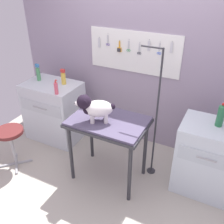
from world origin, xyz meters
TOP-DOWN VIEW (x-y plane):
  - ground at (0.00, 0.00)m, footprint 4.40×4.00m
  - rear_wall_panel at (-0.00, 1.28)m, footprint 4.00×0.11m
  - grooming_table at (-0.06, 0.30)m, footprint 0.90×0.60m
  - grooming_arm at (0.39, 0.63)m, footprint 0.29×0.11m
  - dog at (-0.19, 0.22)m, footprint 0.43×0.33m
  - counter_left at (-1.22, 0.73)m, footprint 0.80×0.58m
  - cabinet_right at (1.04, 0.65)m, footprint 0.68×0.54m
  - stool at (-1.30, -0.07)m, footprint 0.36×0.36m
  - spray_bottle_tall at (-0.94, 0.51)m, footprint 0.05×0.05m
  - pump_bottle_white at (-1.45, 0.76)m, footprint 0.06×0.06m
  - conditioner_bottle at (-1.04, 0.82)m, footprint 0.07×0.07m
  - soda_bottle at (1.07, 0.69)m, footprint 0.08×0.08m

SIDE VIEW (x-z plane):
  - ground at x=0.00m, z-range -0.04..0.00m
  - cabinet_right at x=1.04m, z-range 0.00..0.88m
  - counter_left at x=-1.22m, z-range 0.00..0.90m
  - stool at x=-1.30m, z-range 0.18..0.74m
  - grooming_table at x=-0.06m, z-range 0.33..1.18m
  - grooming_arm at x=0.39m, z-range -0.05..1.60m
  - spray_bottle_tall at x=-0.94m, z-range 0.88..1.08m
  - conditioner_bottle at x=-1.04m, z-range 0.88..1.10m
  - pump_bottle_white at x=-1.45m, z-range 0.88..1.13m
  - soda_bottle at x=1.07m, z-range 0.87..1.14m
  - dog at x=-0.19m, z-range 0.86..1.19m
  - rear_wall_panel at x=0.00m, z-range 0.00..2.30m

